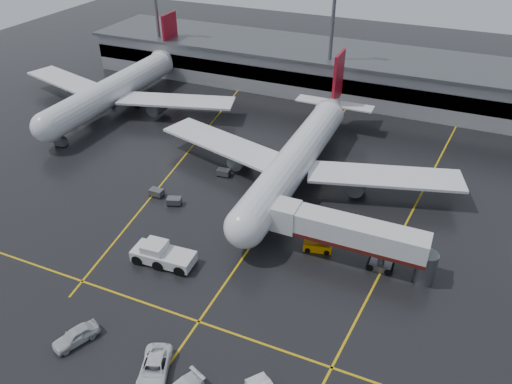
% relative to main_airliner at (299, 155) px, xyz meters
% --- Properties ---
extents(ground, '(220.00, 220.00, 0.00)m').
position_rel_main_airliner_xyz_m(ground, '(0.00, -9.70, -4.21)').
color(ground, black).
rests_on(ground, ground).
extents(apron_line_centre, '(0.25, 90.00, 0.02)m').
position_rel_main_airliner_xyz_m(apron_line_centre, '(0.00, -9.70, -4.20)').
color(apron_line_centre, gold).
rests_on(apron_line_centre, ground).
extents(apron_line_stop, '(60.00, 0.25, 0.02)m').
position_rel_main_airliner_xyz_m(apron_line_stop, '(0.00, -31.70, -4.20)').
color(apron_line_stop, gold).
rests_on(apron_line_stop, ground).
extents(apron_line_left, '(9.99, 69.35, 0.02)m').
position_rel_main_airliner_xyz_m(apron_line_left, '(-20.00, 0.30, -4.20)').
color(apron_line_left, gold).
rests_on(apron_line_left, ground).
extents(apron_line_right, '(7.57, 69.64, 0.02)m').
position_rel_main_airliner_xyz_m(apron_line_right, '(18.00, 0.30, -4.20)').
color(apron_line_right, gold).
rests_on(apron_line_right, ground).
extents(terminal, '(122.00, 19.00, 8.60)m').
position_rel_main_airliner_xyz_m(terminal, '(0.00, 38.23, 0.11)').
color(terminal, gray).
rests_on(terminal, ground).
extents(light_mast_left, '(3.00, 1.20, 25.45)m').
position_rel_main_airliner_xyz_m(light_mast_left, '(-45.00, 32.30, 10.27)').
color(light_mast_left, '#595B60').
rests_on(light_mast_left, ground).
extents(light_mast_mid, '(3.00, 1.20, 25.45)m').
position_rel_main_airliner_xyz_m(light_mast_mid, '(-5.00, 32.30, 10.27)').
color(light_mast_mid, '#595B60').
rests_on(light_mast_mid, ground).
extents(main_airliner, '(48.80, 45.60, 14.10)m').
position_rel_main_airliner_xyz_m(main_airliner, '(0.00, 0.00, 0.00)').
color(main_airliner, silver).
rests_on(main_airliner, ground).
extents(second_airliner, '(48.80, 45.60, 14.10)m').
position_rel_main_airliner_xyz_m(second_airliner, '(-42.00, 12.00, 0.00)').
color(second_airliner, silver).
rests_on(second_airliner, ground).
extents(jet_bridge, '(19.90, 3.40, 6.05)m').
position_rel_main_airliner_xyz_m(jet_bridge, '(11.87, -15.70, -0.28)').
color(jet_bridge, silver).
rests_on(jet_bridge, ground).
extents(pushback_tractor, '(7.88, 3.74, 2.75)m').
position_rel_main_airliner_xyz_m(pushback_tractor, '(-8.70, -25.01, -3.11)').
color(pushback_tractor, silver).
rests_on(pushback_tractor, ground).
extents(belt_loader, '(3.80, 2.32, 2.25)m').
position_rel_main_airliner_xyz_m(belt_loader, '(8.01, -15.25, -3.65)').
color(belt_loader, orange).
rests_on(belt_loader, ground).
extents(service_van_a, '(4.49, 6.32, 1.60)m').
position_rel_main_airliner_xyz_m(service_van_a, '(-0.63, -39.09, -3.41)').
color(service_van_a, white).
rests_on(service_van_a, ground).
extents(service_van_d, '(3.64, 5.12, 1.62)m').
position_rel_main_airliner_xyz_m(service_van_d, '(-10.13, -38.91, -3.40)').
color(service_van_d, silver).
rests_on(service_van_d, ground).
extents(baggage_cart_a, '(2.32, 1.89, 1.12)m').
position_rel_main_airliner_xyz_m(baggage_cart_a, '(-13.91, -13.73, -3.58)').
color(baggage_cart_a, '#595B60').
rests_on(baggage_cart_a, ground).
extents(baggage_cart_b, '(2.01, 1.32, 1.12)m').
position_rel_main_airliner_xyz_m(baggage_cart_b, '(-17.45, -12.82, -3.58)').
color(baggage_cart_b, '#595B60').
rests_on(baggage_cart_b, ground).
extents(baggage_cart_c, '(2.11, 1.48, 1.12)m').
position_rel_main_airliner_xyz_m(baggage_cart_c, '(-10.99, -3.78, -3.58)').
color(baggage_cart_c, '#595B60').
rests_on(baggage_cart_c, ground).
extents(baggage_cart_d, '(2.13, 1.51, 1.12)m').
position_rel_main_airliner_xyz_m(baggage_cart_d, '(-45.75, 1.23, -3.58)').
color(baggage_cart_d, '#595B60').
rests_on(baggage_cart_d, ground).
extents(baggage_cart_e, '(2.20, 1.64, 1.12)m').
position_rel_main_airliner_xyz_m(baggage_cart_e, '(-41.36, -6.02, -3.58)').
color(baggage_cart_e, '#595B60').
rests_on(baggage_cart_e, ground).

